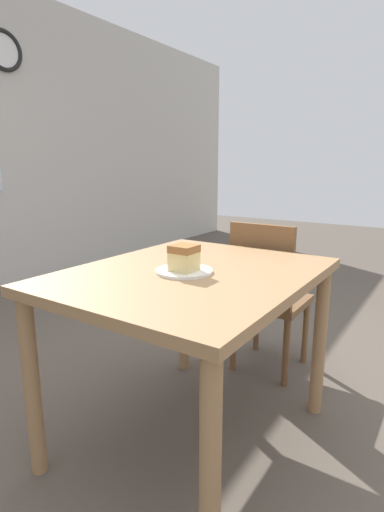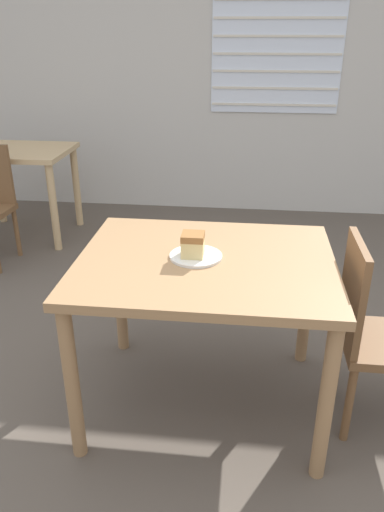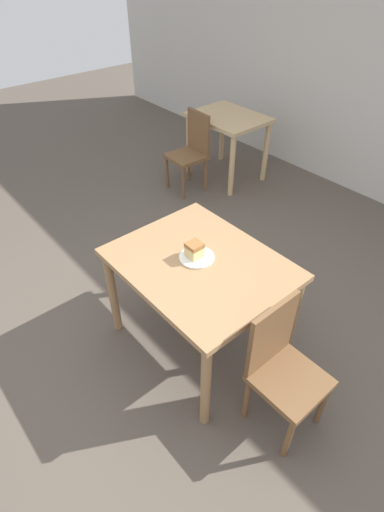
{
  "view_description": "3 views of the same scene",
  "coord_description": "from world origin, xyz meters",
  "px_view_note": "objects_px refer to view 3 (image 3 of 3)",
  "views": [
    {
      "loc": [
        -1.31,
        -0.66,
        1.16
      ],
      "look_at": [
        -0.07,
        0.17,
        0.82
      ],
      "focal_mm": 28.0,
      "sensor_mm": 36.0,
      "label": 1
    },
    {
      "loc": [
        0.12,
        -1.71,
        1.65
      ],
      "look_at": [
        -0.09,
        0.14,
        0.79
      ],
      "focal_mm": 35.0,
      "sensor_mm": 36.0,
      "label": 2
    },
    {
      "loc": [
        1.37,
        -1.08,
        2.36
      ],
      "look_at": [
        -0.07,
        0.15,
        0.81
      ],
      "focal_mm": 28.0,
      "sensor_mm": 36.0,
      "label": 3
    }
  ],
  "objects_px": {
    "dining_table_near": "(200,274)",
    "cake_slice": "(194,250)",
    "dining_table_far": "(228,128)",
    "plate": "(197,257)",
    "chair_near_window": "(282,367)",
    "chair_far_corner": "(191,150)"
  },
  "relations": [
    {
      "from": "dining_table_near",
      "to": "cake_slice",
      "type": "height_order",
      "value": "cake_slice"
    },
    {
      "from": "dining_table_far",
      "to": "cake_slice",
      "type": "distance_m",
      "value": 2.55
    },
    {
      "from": "chair_far_corner",
      "to": "plate",
      "type": "height_order",
      "value": "chair_far_corner"
    },
    {
      "from": "dining_table_near",
      "to": "chair_near_window",
      "type": "distance_m",
      "value": 0.75
    },
    {
      "from": "chair_far_corner",
      "to": "plate",
      "type": "xyz_separation_m",
      "value": [
        1.72,
        -1.41,
        0.3
      ]
    },
    {
      "from": "chair_near_window",
      "to": "plate",
      "type": "distance_m",
      "value": 0.82
    },
    {
      "from": "plate",
      "to": "cake_slice",
      "type": "bearing_deg",
      "value": -143.33
    },
    {
      "from": "dining_table_far",
      "to": "chair_near_window",
      "type": "relative_size",
      "value": 0.96
    },
    {
      "from": "dining_table_near",
      "to": "dining_table_far",
      "type": "xyz_separation_m",
      "value": [
        -1.71,
        1.93,
        -0.05
      ]
    },
    {
      "from": "dining_table_far",
      "to": "chair_far_corner",
      "type": "xyz_separation_m",
      "value": [
        -0.06,
        -0.51,
        -0.14
      ]
    },
    {
      "from": "chair_far_corner",
      "to": "cake_slice",
      "type": "xyz_separation_m",
      "value": [
        1.71,
        -1.42,
        0.36
      ]
    },
    {
      "from": "chair_near_window",
      "to": "plate",
      "type": "relative_size",
      "value": 3.88
    },
    {
      "from": "dining_table_near",
      "to": "cake_slice",
      "type": "xyz_separation_m",
      "value": [
        -0.06,
        0.0,
        0.16
      ]
    },
    {
      "from": "dining_table_far",
      "to": "chair_far_corner",
      "type": "distance_m",
      "value": 0.53
    },
    {
      "from": "dining_table_near",
      "to": "dining_table_far",
      "type": "relative_size",
      "value": 1.31
    },
    {
      "from": "chair_near_window",
      "to": "chair_far_corner",
      "type": "relative_size",
      "value": 1.0
    },
    {
      "from": "dining_table_far",
      "to": "plate",
      "type": "distance_m",
      "value": 2.55
    },
    {
      "from": "chair_far_corner",
      "to": "dining_table_far",
      "type": "bearing_deg",
      "value": 87.03
    },
    {
      "from": "plate",
      "to": "chair_near_window",
      "type": "bearing_deg",
      "value": -2.29
    },
    {
      "from": "dining_table_near",
      "to": "dining_table_far",
      "type": "bearing_deg",
      "value": 131.43
    },
    {
      "from": "dining_table_far",
      "to": "chair_far_corner",
      "type": "bearing_deg",
      "value": -96.36
    },
    {
      "from": "dining_table_near",
      "to": "dining_table_far",
      "type": "height_order",
      "value": "dining_table_near"
    }
  ]
}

